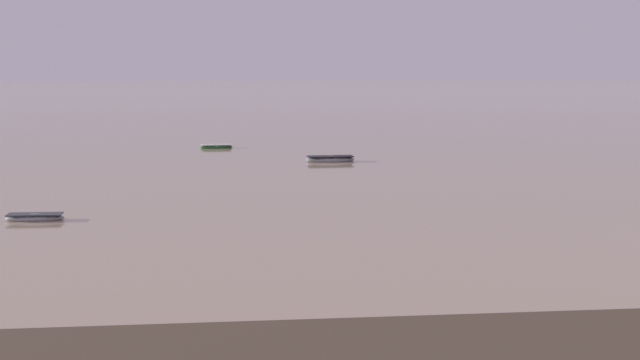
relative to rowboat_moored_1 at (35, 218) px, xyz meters
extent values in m
ellipsoid|color=gray|center=(0.00, 0.00, -0.02)|extent=(3.35, 1.21, 0.53)
cube|color=#33383F|center=(0.00, 0.00, 0.20)|extent=(3.09, 1.18, 0.07)
cube|color=#33383F|center=(0.00, 0.00, 0.12)|extent=(0.23, 1.03, 0.05)
ellipsoid|color=#23602D|center=(10.35, 42.44, -0.02)|extent=(3.47, 1.37, 0.54)
cube|color=silver|center=(10.35, 42.44, 0.21)|extent=(3.20, 1.33, 0.07)
cube|color=silver|center=(10.35, 42.44, 0.13)|extent=(0.28, 1.06, 0.05)
ellipsoid|color=gray|center=(20.67, 28.39, 0.02)|extent=(4.59, 1.80, 0.71)
cube|color=black|center=(20.67, 28.39, 0.32)|extent=(4.23, 1.75, 0.09)
cube|color=black|center=(20.67, 28.39, 0.21)|extent=(0.37, 1.40, 0.07)
camera|label=1|loc=(10.50, -52.50, 8.91)|focal=50.58mm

